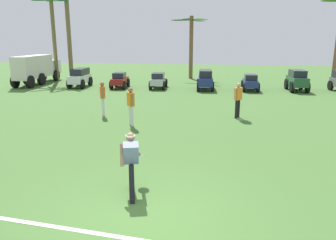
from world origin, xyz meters
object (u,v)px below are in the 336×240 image
at_px(parked_car_slot_b, 120,80).
at_px(parked_car_slot_c, 158,80).
at_px(teammate_deep, 103,95).
at_px(palm_tree_right_of_centre, 191,41).
at_px(parked_car_slot_d, 205,79).
at_px(teammate_midfield, 238,97).
at_px(frisbee_thrower, 131,160).
at_px(teammate_near_sideline, 131,103).
at_px(frisbee_in_flight, 139,155).
at_px(palm_tree_left_of_centre, 68,29).
at_px(box_truck, 37,68).
at_px(palm_tree_far_left, 53,30).
at_px(parked_car_slot_f, 297,80).
at_px(parked_car_slot_a, 80,77).
at_px(parked_car_slot_e, 250,82).

bearing_deg(parked_car_slot_b, parked_car_slot_c, 3.12).
height_order(teammate_deep, palm_tree_right_of_centre, palm_tree_right_of_centre).
xyz_separation_m(parked_car_slot_b, parked_car_slot_d, (6.09, 0.04, 0.16)).
relative_size(teammate_midfield, palm_tree_right_of_centre, 0.29).
bearing_deg(teammate_midfield, parked_car_slot_c, 120.76).
height_order(frisbee_thrower, teammate_near_sideline, teammate_near_sideline).
relative_size(frisbee_in_flight, palm_tree_left_of_centre, 0.05).
distance_m(box_truck, palm_tree_far_left, 3.60).
relative_size(parked_car_slot_f, palm_tree_right_of_centre, 0.44).
height_order(box_truck, palm_tree_far_left, palm_tree_far_left).
bearing_deg(palm_tree_far_left, parked_car_slot_a, -43.43).
bearing_deg(parked_car_slot_d, teammate_deep, -116.98).
bearing_deg(teammate_midfield, box_truck, 147.40).
distance_m(parked_car_slot_a, parked_car_slot_b, 3.02).
height_order(frisbee_in_flight, parked_car_slot_f, parked_car_slot_f).
xyz_separation_m(teammate_midfield, palm_tree_left_of_centre, (-12.97, 11.77, 3.25)).
height_order(parked_car_slot_f, palm_tree_right_of_centre, palm_tree_right_of_centre).
xyz_separation_m(parked_car_slot_b, parked_car_slot_f, (12.23, 0.31, 0.18)).
xyz_separation_m(teammate_deep, parked_car_slot_d, (4.39, 8.63, -0.22)).
height_order(teammate_midfield, parked_car_slot_a, teammate_midfield).
distance_m(frisbee_in_flight, teammate_near_sideline, 5.44).
xyz_separation_m(teammate_midfield, parked_car_slot_b, (-7.75, 8.19, -0.38)).
distance_m(parked_car_slot_c, parked_car_slot_e, 6.35).
height_order(teammate_deep, parked_car_slot_a, teammate_deep).
bearing_deg(parked_car_slot_f, parked_car_slot_c, -179.04).
bearing_deg(parked_car_slot_b, teammate_near_sideline, -71.48).
relative_size(parked_car_slot_a, palm_tree_far_left, 0.36).
distance_m(teammate_deep, palm_tree_right_of_centre, 15.48).
relative_size(frisbee_in_flight, teammate_near_sideline, 0.23).
distance_m(parked_car_slot_f, palm_tree_left_of_centre, 18.08).
height_order(parked_car_slot_e, palm_tree_left_of_centre, palm_tree_left_of_centre).
bearing_deg(parked_car_slot_c, teammate_deep, -97.09).
bearing_deg(teammate_near_sideline, parked_car_slot_a, 122.08).
xyz_separation_m(parked_car_slot_d, palm_tree_far_left, (-12.50, 3.27, 3.37)).
bearing_deg(teammate_deep, frisbee_thrower, -66.64).
distance_m(parked_car_slot_a, parked_car_slot_f, 15.25).
xyz_separation_m(parked_car_slot_c, palm_tree_far_left, (-9.19, 3.16, 3.53)).
bearing_deg(palm_tree_far_left, palm_tree_right_of_centre, 15.85).
bearing_deg(frisbee_in_flight, teammate_midfield, 68.52).
height_order(frisbee_thrower, parked_car_slot_a, frisbee_thrower).
relative_size(palm_tree_far_left, palm_tree_left_of_centre, 0.97).
relative_size(parked_car_slot_b, palm_tree_far_left, 0.33).
height_order(parked_car_slot_b, palm_tree_left_of_centre, palm_tree_left_of_centre).
relative_size(frisbee_in_flight, palm_tree_far_left, 0.05).
xyz_separation_m(frisbee_thrower, palm_tree_left_of_centre, (-10.11, 19.56, 3.40)).
distance_m(frisbee_in_flight, box_truck, 20.36).
distance_m(frisbee_thrower, parked_car_slot_c, 16.26).
distance_m(frisbee_thrower, frisbee_in_flight, 0.63).
xyz_separation_m(teammate_deep, parked_car_slot_b, (-1.69, 8.59, -0.38)).
height_order(frisbee_thrower, frisbee_in_flight, frisbee_thrower).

